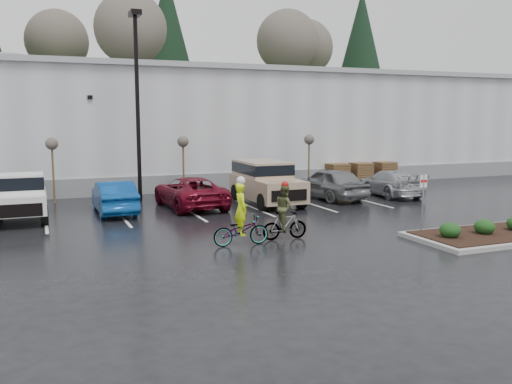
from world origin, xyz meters
name	(u,v)px	position (x,y,z in m)	size (l,w,h in m)	color
ground	(331,246)	(0.00, 0.00, 0.00)	(120.00, 120.00, 0.00)	black
warehouse	(171,125)	(0.00, 21.99, 3.65)	(60.50, 15.50, 7.20)	silver
wooded_ridge	(122,128)	(0.00, 45.00, 3.00)	(80.00, 25.00, 6.00)	#2C411B
lamppost	(137,86)	(-4.00, 12.00, 5.69)	(0.50, 1.00, 9.22)	black
sapling_west	(52,147)	(-8.00, 13.00, 2.73)	(0.60, 0.60, 3.20)	#4C3A1E
sapling_mid	(183,145)	(-1.50, 13.00, 2.73)	(0.60, 0.60, 3.20)	#4C3A1E
sapling_east	(309,142)	(6.00, 13.00, 2.73)	(0.60, 0.60, 3.20)	#4C3A1E
pallet_stack_a	(337,174)	(8.50, 14.00, 0.68)	(1.20, 1.20, 1.35)	#4C3A1E
pallet_stack_b	(360,173)	(10.20, 14.00, 0.68)	(1.20, 1.20, 1.35)	#4C3A1E
pallet_stack_c	(384,172)	(12.00, 14.00, 0.68)	(1.20, 1.20, 1.35)	#4C3A1E
shrub_a	(450,230)	(4.00, -1.00, 0.41)	(0.70, 0.70, 0.52)	#163211
shrub_b	(485,227)	(5.50, -1.00, 0.41)	(0.70, 0.70, 0.52)	#163211
fire_lane_sign	(423,197)	(3.80, 0.20, 1.41)	(0.30, 0.05, 2.20)	gray
pickup_white	(19,195)	(-9.45, 9.09, 0.98)	(2.10, 5.20, 1.96)	white
car_blue	(114,197)	(-5.66, 8.97, 0.72)	(1.52, 4.36, 1.44)	navy
car_red	(190,192)	(-2.19, 9.24, 0.72)	(2.38, 5.16, 1.43)	maroon
suv_tan	(267,183)	(1.53, 8.82, 1.03)	(2.20, 5.10, 2.06)	tan
car_grey	(329,183)	(5.14, 9.12, 0.81)	(1.91, 4.76, 1.62)	slate
car_far_silver	(390,183)	(8.76, 8.91, 0.69)	(1.94, 4.78, 1.39)	#ADB1B5
cyclist_hivis	(241,224)	(-2.64, 1.25, 0.71)	(1.89, 0.71, 2.28)	#3F3F44
cyclist_olive	(285,218)	(-0.95, 1.50, 0.75)	(1.57, 0.75, 2.02)	#3F3F44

